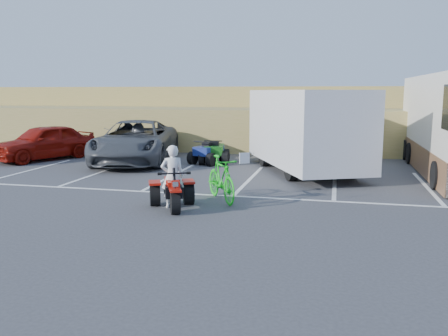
% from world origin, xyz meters
% --- Properties ---
extents(ground, '(100.00, 100.00, 0.00)m').
position_xyz_m(ground, '(0.00, 0.00, 0.00)').
color(ground, '#3A3A3D').
rests_on(ground, ground).
extents(parking_stripes, '(28.00, 5.16, 0.01)m').
position_xyz_m(parking_stripes, '(0.87, 4.07, 0.00)').
color(parking_stripes, white).
rests_on(parking_stripes, ground).
extents(grass_embankment, '(40.00, 8.50, 3.10)m').
position_xyz_m(grass_embankment, '(0.00, 15.48, 1.42)').
color(grass_embankment, olive).
rests_on(grass_embankment, ground).
extents(red_trike_atv, '(1.65, 1.84, 0.98)m').
position_xyz_m(red_trike_atv, '(-1.12, 0.70, 0.00)').
color(red_trike_atv, '#B5150A').
rests_on(red_trike_atv, ground).
extents(rider, '(0.67, 0.57, 1.56)m').
position_xyz_m(rider, '(-1.18, 0.84, 0.78)').
color(rider, white).
rests_on(rider, ground).
extents(green_dirt_bike, '(1.53, 1.95, 1.18)m').
position_xyz_m(green_dirt_bike, '(-0.18, 1.78, 0.59)').
color(green_dirt_bike, '#14BF19').
rests_on(green_dirt_bike, ground).
extents(grey_pickup, '(3.91, 6.46, 1.68)m').
position_xyz_m(grey_pickup, '(-5.20, 7.74, 0.84)').
color(grey_pickup, '#424549').
rests_on(grey_pickup, ground).
extents(red_car, '(3.41, 4.65, 1.47)m').
position_xyz_m(red_car, '(-9.24, 7.49, 0.74)').
color(red_car, maroon).
rests_on(red_car, ground).
extents(cargo_trailer, '(4.83, 6.65, 2.89)m').
position_xyz_m(cargo_trailer, '(1.63, 6.88, 1.56)').
color(cargo_trailer, silver).
rests_on(cargo_trailer, ground).
extents(quad_atv_blue, '(1.49, 1.72, 0.95)m').
position_xyz_m(quad_atv_blue, '(-2.21, 7.97, 0.00)').
color(quad_atv_blue, navy).
rests_on(quad_atv_blue, ground).
extents(quad_atv_green, '(1.33, 1.65, 0.98)m').
position_xyz_m(quad_atv_green, '(-2.02, 8.17, 0.00)').
color(quad_atv_green, '#135614').
rests_on(quad_atv_green, ground).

